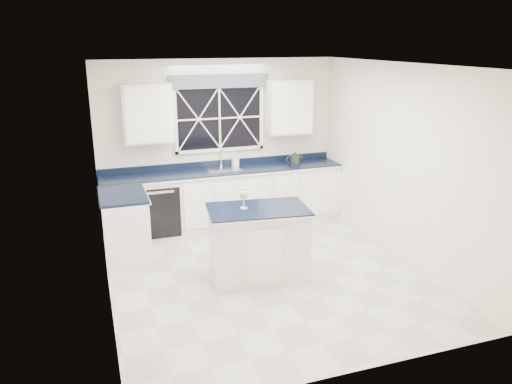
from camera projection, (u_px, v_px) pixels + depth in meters
name	position (u px, v px, depth m)	size (l,w,h in m)	color
ground	(265.00, 272.00, 6.69)	(4.50, 4.50, 0.00)	beige
back_wall	(219.00, 142.00, 8.33)	(4.00, 0.10, 2.70)	white
base_cabinets	(208.00, 203.00, 8.07)	(3.99, 1.60, 0.90)	white
countertop	(225.00, 171.00, 8.18)	(3.98, 0.64, 0.04)	black
dishwasher	(159.00, 207.00, 7.99)	(0.60, 0.58, 0.82)	black
window	(219.00, 113.00, 8.14)	(1.65, 0.09, 1.26)	black
upper_cabinets	(221.00, 110.00, 8.01)	(3.10, 0.34, 0.90)	white
faucet	(221.00, 158.00, 8.31)	(0.05, 0.20, 0.30)	silver
island	(258.00, 242.00, 6.45)	(1.34, 0.90, 0.94)	white
rug	(252.00, 233.00, 7.99)	(1.40, 1.02, 0.02)	#AEAFAA
kettle	(295.00, 159.00, 8.51)	(0.31, 0.19, 0.22)	#2B2B2E
wine_glass	(244.00, 194.00, 6.26)	(0.11, 0.11, 0.27)	silver
soap_bottle	(235.00, 159.00, 8.42)	(0.10, 0.10, 0.22)	silver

